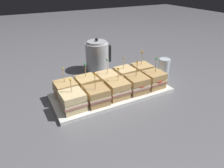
# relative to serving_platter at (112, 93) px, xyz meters

# --- Properties ---
(ground_plane) EXTENTS (6.00, 6.00, 0.00)m
(ground_plane) POSITION_rel_serving_platter_xyz_m (0.00, 0.00, -0.01)
(ground_plane) COLOR slate
(serving_platter) EXTENTS (0.61, 0.26, 0.02)m
(serving_platter) POSITION_rel_serving_platter_xyz_m (0.00, 0.00, 0.00)
(serving_platter) COLOR white
(serving_platter) RESTS_ON ground_plane
(sandwich_front_far_left) EXTENTS (0.11, 0.11, 0.15)m
(sandwich_front_far_left) POSITION_rel_serving_platter_xyz_m (-0.23, -0.06, 0.05)
(sandwich_front_far_left) COLOR beige
(sandwich_front_far_left) RESTS_ON serving_platter
(sandwich_front_left) EXTENTS (0.10, 0.10, 0.16)m
(sandwich_front_left) POSITION_rel_serving_platter_xyz_m (-0.11, -0.06, 0.05)
(sandwich_front_left) COLOR tan
(sandwich_front_left) RESTS_ON serving_platter
(sandwich_front_center) EXTENTS (0.10, 0.10, 0.15)m
(sandwich_front_center) POSITION_rel_serving_platter_xyz_m (0.00, -0.06, 0.05)
(sandwich_front_center) COLOR tan
(sandwich_front_center) RESTS_ON serving_platter
(sandwich_front_right) EXTENTS (0.11, 0.11, 0.16)m
(sandwich_front_right) POSITION_rel_serving_platter_xyz_m (0.11, -0.06, 0.05)
(sandwich_front_right) COLOR tan
(sandwich_front_right) RESTS_ON serving_platter
(sandwich_front_far_right) EXTENTS (0.11, 0.11, 0.16)m
(sandwich_front_far_right) POSITION_rel_serving_platter_xyz_m (0.22, -0.06, 0.05)
(sandwich_front_far_right) COLOR tan
(sandwich_front_far_right) RESTS_ON serving_platter
(sandwich_back_far_left) EXTENTS (0.11, 0.11, 0.15)m
(sandwich_back_far_left) POSITION_rel_serving_platter_xyz_m (-0.22, 0.06, 0.05)
(sandwich_back_far_left) COLOR tan
(sandwich_back_far_left) RESTS_ON serving_platter
(sandwich_back_left) EXTENTS (0.11, 0.11, 0.16)m
(sandwich_back_left) POSITION_rel_serving_platter_xyz_m (-0.12, 0.05, 0.05)
(sandwich_back_left) COLOR tan
(sandwich_back_left) RESTS_ON serving_platter
(sandwich_back_center) EXTENTS (0.11, 0.11, 0.16)m
(sandwich_back_center) POSITION_rel_serving_platter_xyz_m (0.00, 0.05, 0.05)
(sandwich_back_center) COLOR #DBB77A
(sandwich_back_center) RESTS_ON serving_platter
(sandwich_back_right) EXTENTS (0.11, 0.11, 0.15)m
(sandwich_back_right) POSITION_rel_serving_platter_xyz_m (0.11, 0.06, 0.05)
(sandwich_back_right) COLOR #DBB77A
(sandwich_back_right) RESTS_ON serving_platter
(sandwich_back_far_right) EXTENTS (0.11, 0.11, 0.16)m
(sandwich_back_far_right) POSITION_rel_serving_platter_xyz_m (0.23, 0.06, 0.05)
(sandwich_back_far_right) COLOR tan
(sandwich_back_far_right) RESTS_ON serving_platter
(kettle_steel) EXTENTS (0.17, 0.15, 0.21)m
(kettle_steel) POSITION_rel_serving_platter_xyz_m (0.06, 0.32, 0.09)
(kettle_steel) COLOR #B7BABF
(kettle_steel) RESTS_ON ground_plane
(drinking_glass) EXTENTS (0.07, 0.07, 0.11)m
(drinking_glass) POSITION_rel_serving_platter_xyz_m (0.38, 0.05, 0.05)
(drinking_glass) COLOR silver
(drinking_glass) RESTS_ON ground_plane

